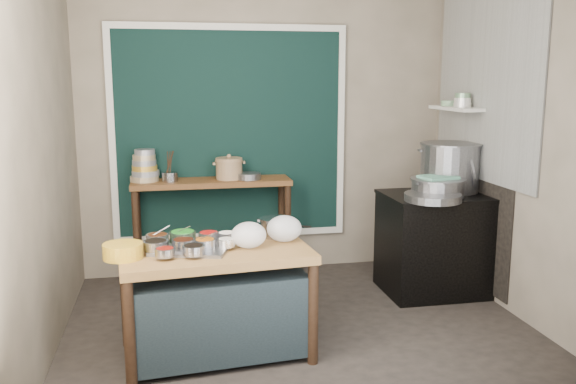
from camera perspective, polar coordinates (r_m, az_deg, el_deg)
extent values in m
cube|color=#2F2824|center=(4.77, 1.04, -12.63)|extent=(3.50, 3.00, 0.02)
cube|color=gray|center=(5.88, -2.06, 6.04)|extent=(3.50, 0.02, 2.80)
cube|color=gray|center=(4.38, -22.07, 3.66)|extent=(0.02, 3.00, 2.80)
cube|color=gray|center=(5.08, 20.96, 4.60)|extent=(0.02, 3.00, 2.80)
cube|color=black|center=(5.80, -5.43, 5.44)|extent=(2.10, 0.02, 1.90)
cube|color=#B2B2AA|center=(5.52, 17.99, 9.90)|extent=(0.02, 1.70, 1.70)
cube|color=black|center=(5.73, 16.89, -1.63)|extent=(0.01, 1.30, 1.30)
cube|color=beige|center=(5.74, 15.47, 7.55)|extent=(0.22, 0.70, 0.03)
cube|color=brown|center=(4.23, -6.74, -10.21)|extent=(1.31, 0.83, 0.75)
cube|color=brown|center=(5.74, -7.07, -3.52)|extent=(1.45, 0.40, 0.95)
cube|color=black|center=(5.53, 13.65, -4.83)|extent=(0.90, 0.68, 0.85)
cube|color=black|center=(5.43, 13.85, -0.35)|extent=(0.92, 0.69, 0.03)
cube|color=gray|center=(4.10, -9.10, -5.26)|extent=(0.57, 0.48, 0.02)
cylinder|color=silver|center=(4.07, -5.79, -4.73)|extent=(0.12, 0.12, 0.05)
cylinder|color=gray|center=(4.06, -12.27, -4.90)|extent=(0.16, 0.16, 0.06)
cylinder|color=gray|center=(4.23, -9.82, -4.12)|extent=(0.18, 0.18, 0.07)
cylinder|color=gray|center=(4.06, -9.75, -4.81)|extent=(0.15, 0.15, 0.06)
cylinder|color=gray|center=(3.91, -11.45, -5.54)|extent=(0.13, 0.13, 0.05)
cylinder|color=gray|center=(4.21, -12.12, -4.31)|extent=(0.15, 0.15, 0.06)
cylinder|color=gray|center=(4.22, -5.74, -4.15)|extent=(0.13, 0.13, 0.06)
cylinder|color=gray|center=(4.23, -7.43, -4.14)|extent=(0.14, 0.14, 0.06)
cylinder|color=gray|center=(4.05, -7.77, -4.80)|extent=(0.14, 0.14, 0.06)
cylinder|color=gray|center=(3.92, -8.82, -5.37)|extent=(0.14, 0.14, 0.06)
cylinder|color=gold|center=(4.00, -15.19, -5.34)|extent=(0.29, 0.29, 0.10)
ellipsoid|color=white|center=(4.09, -3.69, -4.04)|extent=(0.27, 0.25, 0.18)
ellipsoid|color=white|center=(4.24, -0.36, -3.44)|extent=(0.25, 0.21, 0.18)
cylinder|color=tan|center=(5.67, -13.21, 1.25)|extent=(0.26, 0.26, 0.05)
cylinder|color=gray|center=(5.66, -13.24, 1.73)|extent=(0.25, 0.25, 0.05)
cylinder|color=gold|center=(5.65, -13.26, 2.21)|extent=(0.23, 0.23, 0.05)
cylinder|color=gray|center=(5.65, -13.28, 2.70)|extent=(0.21, 0.21, 0.05)
cylinder|color=tan|center=(5.64, -13.30, 3.18)|extent=(0.20, 0.20, 0.05)
cylinder|color=gray|center=(5.63, -13.32, 3.67)|extent=(0.18, 0.18, 0.05)
cylinder|color=gray|center=(5.59, -10.99, 1.40)|extent=(0.17, 0.17, 0.09)
cylinder|color=gray|center=(5.63, -3.71, 1.50)|extent=(0.25, 0.25, 0.06)
cylinder|color=gray|center=(5.57, 16.46, 2.05)|extent=(0.19, 0.43, 0.41)
cube|color=#599D72|center=(5.30, 13.88, 1.36)|extent=(0.33, 0.28, 0.02)
cylinder|color=gray|center=(5.12, 13.40, -0.48)|extent=(0.62, 0.62, 0.06)
cylinder|color=silver|center=(5.64, 15.97, 7.84)|extent=(0.16, 0.16, 0.04)
cylinder|color=silver|center=(5.64, 15.99, 8.26)|extent=(0.14, 0.14, 0.04)
cylinder|color=gray|center=(5.64, 16.01, 8.68)|extent=(0.13, 0.13, 0.04)
cylinder|color=gray|center=(5.88, 14.81, 8.03)|extent=(0.18, 0.18, 0.05)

